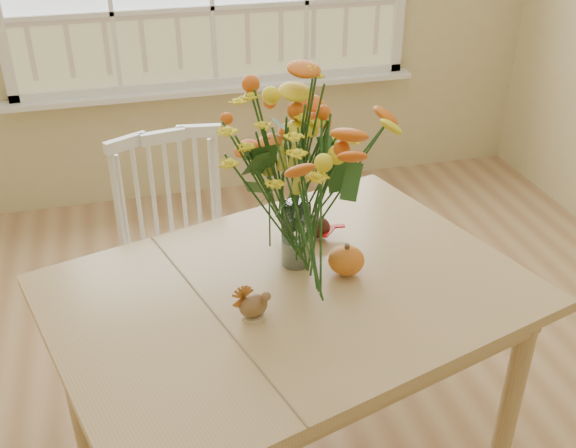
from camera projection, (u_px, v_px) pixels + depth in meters
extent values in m
cube|color=white|center=(217.00, 89.00, 3.97)|extent=(2.42, 0.12, 0.03)
cube|color=tan|center=(290.00, 293.00, 2.11)|extent=(1.67, 1.39, 0.04)
cube|color=tan|center=(290.00, 311.00, 2.15)|extent=(1.52, 1.24, 0.10)
cylinder|color=tan|center=(72.00, 376.00, 2.34)|extent=(0.07, 0.07, 0.73)
cylinder|color=tan|center=(513.00, 392.00, 2.27)|extent=(0.07, 0.07, 0.73)
cylinder|color=tan|center=(363.00, 271.00, 2.90)|extent=(0.07, 0.07, 0.73)
cube|color=white|center=(186.00, 271.00, 2.72)|extent=(0.52, 0.50, 0.05)
cube|color=white|center=(169.00, 196.00, 2.73)|extent=(0.45, 0.12, 0.52)
cylinder|color=white|center=(160.00, 353.00, 2.65)|extent=(0.04, 0.04, 0.45)
cylinder|color=white|center=(140.00, 307.00, 2.91)|extent=(0.04, 0.04, 0.45)
cylinder|color=white|center=(244.00, 330.00, 2.78)|extent=(0.04, 0.04, 0.45)
cylinder|color=white|center=(217.00, 287.00, 3.04)|extent=(0.04, 0.04, 0.45)
cylinder|color=white|center=(296.00, 234.00, 2.17)|extent=(0.10, 0.10, 0.22)
ellipsoid|color=#CF4C18|center=(346.00, 262.00, 2.15)|extent=(0.12, 0.12, 0.09)
cylinder|color=#CCB78C|center=(254.00, 316.00, 1.97)|extent=(0.07, 0.07, 0.01)
ellipsoid|color=brown|center=(253.00, 306.00, 1.95)|extent=(0.10, 0.08, 0.07)
ellipsoid|color=#38160F|center=(318.00, 228.00, 2.35)|extent=(0.08, 0.08, 0.07)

